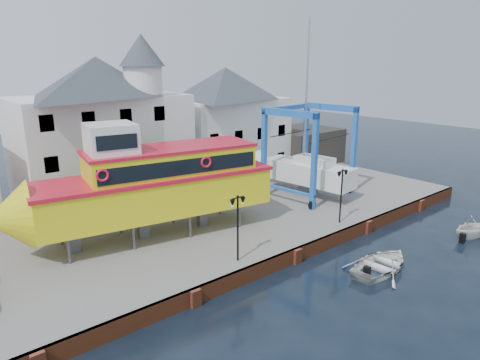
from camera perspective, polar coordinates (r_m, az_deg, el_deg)
ground at (r=28.90m, az=7.51°, el=-10.91°), size 140.00×140.00×0.00m
hardstanding at (r=36.40m, az=-5.26°, el=-4.28°), size 44.00×22.00×1.00m
quay_wall at (r=28.74m, az=7.39°, el=-9.95°), size 44.00×0.47×1.00m
building_white_main at (r=38.90m, az=-17.78°, el=6.74°), size 14.00×8.30×14.00m
building_white_right at (r=46.43m, az=-1.89°, el=7.87°), size 12.00×8.00×11.20m
shed_dark at (r=52.32m, az=8.21°, el=4.60°), size 8.00×7.00×4.00m
lamp_post_left at (r=25.51m, az=-0.31°, el=-4.25°), size 1.12×0.32×4.20m
lamp_post_right at (r=32.49m, az=13.44°, el=-0.30°), size 1.12×0.32×4.20m
tour_boat at (r=29.46m, az=-13.06°, el=-0.64°), size 18.97×7.40×8.06m
travel_lift at (r=39.66m, az=8.04°, el=1.90°), size 7.80×10.40×15.34m
motorboat_b at (r=29.23m, az=18.29°, el=-11.30°), size 5.37×4.01×1.06m
motorboat_c at (r=36.90m, az=28.45°, el=-6.74°), size 4.18×3.83×1.85m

